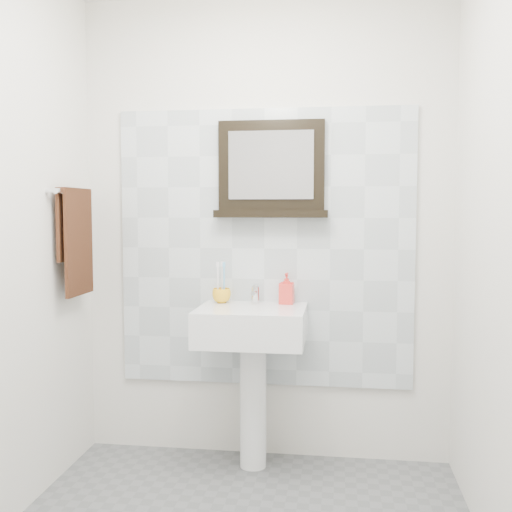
{
  "coord_description": "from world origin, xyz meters",
  "views": [
    {
      "loc": [
        0.4,
        -2.13,
        1.36
      ],
      "look_at": [
        0.03,
        0.55,
        1.15
      ],
      "focal_mm": 42.0,
      "sensor_mm": 36.0,
      "label": 1
    }
  ],
  "objects_px": {
    "pedestal_sink": "(252,343)",
    "framed_mirror": "(271,172)",
    "toothbrush_cup": "(222,296)",
    "soap_dispenser": "(287,288)",
    "hand_towel": "(76,233)"
  },
  "relations": [
    {
      "from": "pedestal_sink",
      "to": "framed_mirror",
      "type": "relative_size",
      "value": 1.59
    },
    {
      "from": "toothbrush_cup",
      "to": "soap_dispenser",
      "type": "relative_size",
      "value": 0.6
    },
    {
      "from": "pedestal_sink",
      "to": "toothbrush_cup",
      "type": "distance_m",
      "value": 0.32
    },
    {
      "from": "toothbrush_cup",
      "to": "framed_mirror",
      "type": "xyz_separation_m",
      "value": [
        0.26,
        0.06,
        0.66
      ]
    },
    {
      "from": "soap_dispenser",
      "to": "pedestal_sink",
      "type": "bearing_deg",
      "value": -135.42
    },
    {
      "from": "soap_dispenser",
      "to": "hand_towel",
      "type": "distance_m",
      "value": 1.13
    },
    {
      "from": "pedestal_sink",
      "to": "toothbrush_cup",
      "type": "relative_size",
      "value": 9.64
    },
    {
      "from": "soap_dispenser",
      "to": "hand_towel",
      "type": "bearing_deg",
      "value": -163.75
    },
    {
      "from": "framed_mirror",
      "to": "pedestal_sink",
      "type": "bearing_deg",
      "value": -112.95
    },
    {
      "from": "pedestal_sink",
      "to": "soap_dispenser",
      "type": "bearing_deg",
      "value": 40.71
    },
    {
      "from": "soap_dispenser",
      "to": "hand_towel",
      "type": "xyz_separation_m",
      "value": [
        -1.07,
        -0.23,
        0.3
      ]
    },
    {
      "from": "pedestal_sink",
      "to": "hand_towel",
      "type": "bearing_deg",
      "value": -174.23
    },
    {
      "from": "pedestal_sink",
      "to": "toothbrush_cup",
      "type": "bearing_deg",
      "value": 145.26
    },
    {
      "from": "soap_dispenser",
      "to": "hand_towel",
      "type": "relative_size",
      "value": 0.3
    },
    {
      "from": "pedestal_sink",
      "to": "toothbrush_cup",
      "type": "height_order",
      "value": "pedestal_sink"
    }
  ]
}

